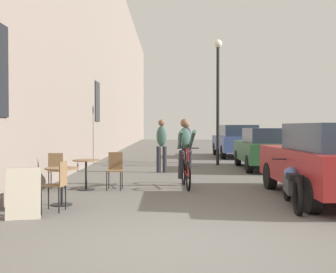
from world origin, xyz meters
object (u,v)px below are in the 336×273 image
(cafe_chair_near_toward_street, at_px, (56,182))
(pedestrian_near, at_px, (160,143))
(cafe_chair_mid_toward_wall, at_px, (113,168))
(street_lamp, at_px, (216,86))
(cafe_table_mid, at_px, (84,168))
(parked_motorcycle, at_px, (290,185))
(cyclist_on_bicycle, at_px, (183,155))
(parked_car_second, at_px, (263,148))
(cafe_table_near, at_px, (60,178))
(parked_car_third, at_px, (234,140))
(pedestrian_far, at_px, (184,139))
(parked_car_nearest, at_px, (328,160))
(pedestrian_mid, at_px, (185,141))
(cafe_chair_mid_toward_street, at_px, (54,169))
(sandwich_board_sign, at_px, (22,193))

(cafe_chair_near_toward_street, relative_size, pedestrian_near, 0.51)
(cafe_chair_mid_toward_wall, bearing_deg, street_lamp, 63.40)
(cafe_table_mid, xyz_separation_m, parked_motorcycle, (4.30, -2.15, -0.12))
(cyclist_on_bicycle, height_order, parked_car_second, cyclist_on_bicycle)
(cafe_table_near, height_order, parked_car_third, parked_car_third)
(pedestrian_far, height_order, parked_motorcycle, pedestrian_far)
(parked_car_nearest, relative_size, parked_motorcycle, 2.08)
(pedestrian_mid, bearing_deg, street_lamp, 25.21)
(cyclist_on_bicycle, bearing_deg, parked_car_third, 74.19)
(cyclist_on_bicycle, distance_m, pedestrian_near, 3.38)
(cafe_table_near, height_order, cafe_chair_near_toward_street, cafe_chair_near_toward_street)
(cafe_chair_near_toward_street, height_order, parked_car_second, parked_car_second)
(cafe_chair_mid_toward_street, relative_size, pedestrian_near, 0.51)
(parked_car_second, height_order, parked_motorcycle, parked_car_second)
(cafe_table_mid, height_order, cafe_chair_mid_toward_wall, cafe_chair_mid_toward_wall)
(cyclist_on_bicycle, xyz_separation_m, parked_car_third, (2.96, 10.44, 0.01))
(sandwich_board_sign, bearing_deg, cafe_table_near, 73.49)
(pedestrian_mid, relative_size, pedestrian_far, 0.97)
(sandwich_board_sign, height_order, cyclist_on_bicycle, cyclist_on_bicycle)
(pedestrian_mid, bearing_deg, parked_car_second, -21.26)
(cyclist_on_bicycle, bearing_deg, cafe_table_mid, -167.45)
(cafe_chair_mid_toward_wall, bearing_deg, cafe_chair_near_toward_street, -104.64)
(pedestrian_near, height_order, pedestrian_far, pedestrian_far)
(pedestrian_near, bearing_deg, parked_motorcycle, -66.97)
(sandwich_board_sign, bearing_deg, parked_car_nearest, 16.43)
(pedestrian_far, xyz_separation_m, parked_car_second, (2.68, -2.75, -0.24))
(parked_car_second, bearing_deg, parked_car_nearest, -91.15)
(cafe_chair_near_toward_street, distance_m, sandwich_board_sign, 0.70)
(pedestrian_far, distance_m, parked_motorcycle, 9.91)
(cafe_chair_near_toward_street, relative_size, cafe_chair_mid_toward_wall, 1.00)
(cafe_table_near, height_order, sandwich_board_sign, sandwich_board_sign)
(cyclist_on_bicycle, bearing_deg, sandwich_board_sign, -127.58)
(street_lamp, bearing_deg, pedestrian_near, -129.01)
(pedestrian_far, relative_size, parked_car_third, 0.39)
(parked_car_nearest, height_order, parked_motorcycle, parked_car_nearest)
(cafe_table_near, relative_size, cafe_chair_mid_toward_wall, 0.81)
(sandwich_board_sign, height_order, parked_car_second, parked_car_second)
(cafe_table_near, bearing_deg, parked_motorcycle, -2.18)
(pedestrian_far, bearing_deg, cafe_table_mid, -109.62)
(pedestrian_near, bearing_deg, parked_car_third, 63.21)
(street_lamp, distance_m, parked_car_second, 3.23)
(cafe_chair_mid_toward_street, bearing_deg, sandwich_board_sign, -85.04)
(cafe_chair_near_toward_street, height_order, cyclist_on_bicycle, cyclist_on_bicycle)
(cafe_table_near, bearing_deg, cafe_chair_near_toward_street, -82.72)
(pedestrian_far, bearing_deg, cafe_chair_mid_toward_street, -113.88)
(pedestrian_mid, height_order, street_lamp, street_lamp)
(street_lamp, bearing_deg, cafe_chair_near_toward_street, -113.31)
(cafe_chair_near_toward_street, xyz_separation_m, pedestrian_mid, (2.68, 8.50, 0.45))
(cyclist_on_bicycle, relative_size, pedestrian_mid, 1.03)
(cafe_chair_near_toward_street, relative_size, parked_motorcycle, 0.42)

